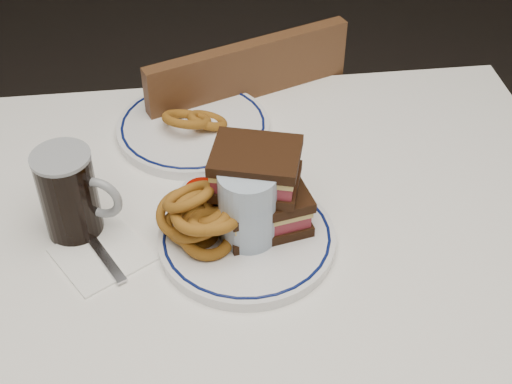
{
  "coord_description": "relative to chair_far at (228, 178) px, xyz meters",
  "views": [
    {
      "loc": [
        0.02,
        -0.72,
        1.49
      ],
      "look_at": [
        0.11,
        -0.0,
        0.85
      ],
      "focal_mm": 50.0,
      "sensor_mm": 36.0,
      "label": 1
    }
  ],
  "objects": [
    {
      "name": "onion_rings_main",
      "position": [
        -0.07,
        -0.48,
        0.34
      ],
      "size": [
        0.12,
        0.12,
        0.12
      ],
      "color": "#652F0D",
      "rests_on": "main_plate"
    },
    {
      "name": "far_plate",
      "position": [
        -0.07,
        -0.21,
        0.29
      ],
      "size": [
        0.26,
        0.26,
        0.02
      ],
      "color": "white",
      "rests_on": "dining_table"
    },
    {
      "name": "dining_table",
      "position": [
        -0.11,
        -0.49,
        0.18
      ],
      "size": [
        1.27,
        0.87,
        0.75
      ],
      "color": "white",
      "rests_on": "floor"
    },
    {
      "name": "main_plate",
      "position": [
        -0.01,
        -0.49,
        0.29
      ],
      "size": [
        0.26,
        0.26,
        0.02
      ],
      "color": "white",
      "rests_on": "dining_table"
    },
    {
      "name": "beer_mug",
      "position": [
        -0.25,
        -0.43,
        0.35
      ],
      "size": [
        0.12,
        0.08,
        0.14
      ],
      "color": "black",
      "rests_on": "dining_table"
    },
    {
      "name": "reuben_sandwich",
      "position": [
        0.01,
        -0.46,
        0.36
      ],
      "size": [
        0.15,
        0.14,
        0.12
      ],
      "color": "black",
      "rests_on": "main_plate"
    },
    {
      "name": "chair_far",
      "position": [
        0.0,
        0.0,
        0.0
      ],
      "size": [
        0.51,
        0.51,
        0.86
      ],
      "color": "#462516",
      "rests_on": "floor"
    },
    {
      "name": "onion_rings_far",
      "position": [
        -0.07,
        -0.21,
        0.31
      ],
      "size": [
        0.12,
        0.09,
        0.07
      ],
      "color": "#652F0D",
      "rests_on": "far_plate"
    },
    {
      "name": "napkin_fork",
      "position": [
        -0.22,
        -0.48,
        0.29
      ],
      "size": [
        0.16,
        0.16,
        0.01
      ],
      "color": "white",
      "rests_on": "dining_table"
    },
    {
      "name": "water_glass",
      "position": [
        -0.01,
        -0.49,
        0.35
      ],
      "size": [
        0.08,
        0.08,
        0.13
      ],
      "primitive_type": "cylinder",
      "color": "#A7BDD8",
      "rests_on": "dining_table"
    },
    {
      "name": "ketchup_ramekin",
      "position": [
        -0.07,
        -0.42,
        0.32
      ],
      "size": [
        0.06,
        0.06,
        0.04
      ],
      "color": "silver",
      "rests_on": "main_plate"
    }
  ]
}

